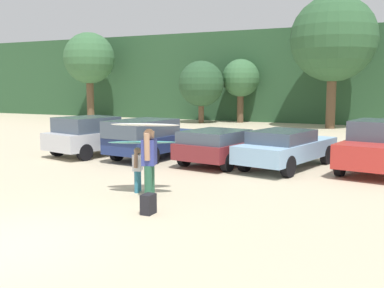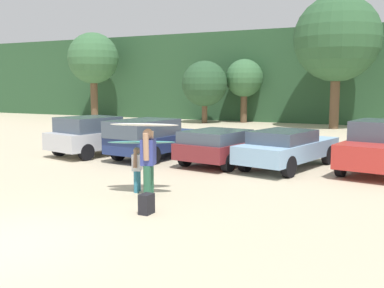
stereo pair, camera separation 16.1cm
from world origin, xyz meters
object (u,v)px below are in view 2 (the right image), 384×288
Objects in this scene: parked_car_navy at (154,137)px; person_child at (137,167)px; parked_car_sky_blue at (287,147)px; person_adult at (148,159)px; parked_car_silver at (97,135)px; parked_car_maroon at (223,145)px; surfboard_teal at (142,142)px; backpack_dropped at (147,204)px; parked_car_red at (381,146)px; surfboard_white at (144,125)px.

parked_car_navy reaches higher than person_child.
person_adult reaches higher than parked_car_sky_blue.
parked_car_silver is 7.07m from person_child.
parked_car_maroon is 2.31× the size of surfboard_teal.
parked_car_navy is (2.64, 0.19, 0.01)m from parked_car_silver.
person_child is (-0.47, -4.97, -0.02)m from parked_car_maroon.
backpack_dropped is (-1.38, -6.94, -0.50)m from parked_car_sky_blue.
backpack_dropped is (3.82, -6.79, -0.61)m from parked_car_navy.
parked_car_maroon reaches higher than person_child.
parked_car_red is at bearing -152.39° from person_child.
parked_car_sky_blue is (2.26, 0.25, 0.02)m from parked_car_maroon.
backpack_dropped is (6.46, -6.60, -0.59)m from parked_car_silver.
parked_car_silver is 0.92× the size of parked_car_navy.
parked_car_red reaches higher than parked_car_silver.
person_adult reaches higher than backpack_dropped.
parked_car_navy reaches higher than surfboard_teal.
parked_car_silver is 2.48× the size of surfboard_teal.
backpack_dropped is at bearing 106.58° from surfboard_white.
parked_car_maroon is at bearing 108.76° from parked_car_red.
surfboard_white is at bearing 150.62° from parked_car_red.
parked_car_red is at bearing -71.22° from parked_car_maroon.
person_adult is (5.70, -5.28, 0.17)m from parked_car_silver.
parked_car_sky_blue is at bearing -128.86° from person_adult.
surfboard_teal is (0.10, 0.08, 0.66)m from person_child.
backpack_dropped is at bearing -121.87° from parked_car_silver.
backpack_dropped is (-4.33, -7.51, -0.64)m from parked_car_red.
parked_car_navy is 5.64m from surfboard_teal.
person_child is at bearing 165.06° from parked_car_sky_blue.
person_adult is (0.13, -5.36, 0.29)m from parked_car_maroon.
surfboard_white is at bearing 119.44° from person_child.
parked_car_sky_blue is 2.69× the size of surfboard_teal.
surfboard_teal is at bearing -69.30° from surfboard_white.
parked_car_navy is 1.00× the size of parked_car_sky_blue.
person_child is (-0.60, 0.39, -0.31)m from person_adult.
parked_car_red is 2.43× the size of surfboard_teal.
parked_car_red reaches higher than parked_car_navy.
parked_car_silver is 2.58× the size of person_adult.
person_child is (5.11, -4.89, -0.14)m from parked_car_silver.
parked_car_silver reaches higher than parked_car_maroon.
parked_car_sky_blue is at bearing -81.53° from parked_car_navy.
surfboard_teal is at bearing -174.58° from parked_car_maroon.
parked_car_sky_blue reaches higher than backpack_dropped.
person_adult is at bearing 108.80° from surfboard_teal.
person_child is at bearing 145.32° from parked_car_red.
parked_car_maroon is at bearing -106.64° from person_adult.
person_child is at bearing -147.19° from parked_car_navy.
person_child is at bearing 128.18° from backpack_dropped.
parked_car_navy is at bearing 104.78° from parked_car_red.
surfboard_teal is at bearing -61.55° from person_adult.
parked_car_navy is at bearing 119.35° from backpack_dropped.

